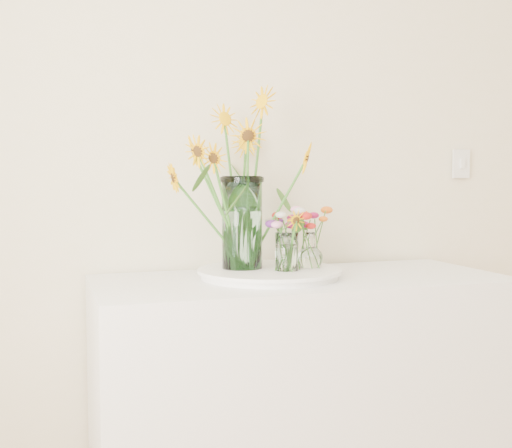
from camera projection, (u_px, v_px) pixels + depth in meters
The scene contains 10 objects.
counter at pixel (301, 406), 2.22m from camera, with size 1.40×0.60×0.90m, color white.
tray at pixel (270, 274), 2.18m from camera, with size 0.47×0.47×0.03m, color white.
mason_jar at pixel (242, 223), 2.18m from camera, with size 0.14×0.14×0.32m, color #ABDCD2.
sunflower_bouquet at pixel (242, 178), 2.17m from camera, with size 0.90×0.90×0.63m, color #FFB905, non-canonical shape.
small_vase_a at pixel (287, 252), 2.14m from camera, with size 0.08×0.08×0.13m, color white.
wildflower_posy_a at pixel (287, 239), 2.13m from camera, with size 0.19×0.19×0.22m, color orange, non-canonical shape.
small_vase_b at pixel (310, 250), 2.22m from camera, with size 0.09×0.09×0.13m, color white, non-canonical shape.
wildflower_posy_b at pixel (310, 238), 2.21m from camera, with size 0.23×0.23×0.22m, color orange, non-canonical shape.
small_vase_c at pixel (286, 250), 2.28m from camera, with size 0.07×0.07×0.11m, color white.
wildflower_posy_c at pixel (286, 238), 2.27m from camera, with size 0.18×0.18×0.20m, color orange, non-canonical shape.
Camera 1 is at (-1.11, -0.08, 1.23)m, focal length 45.00 mm.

